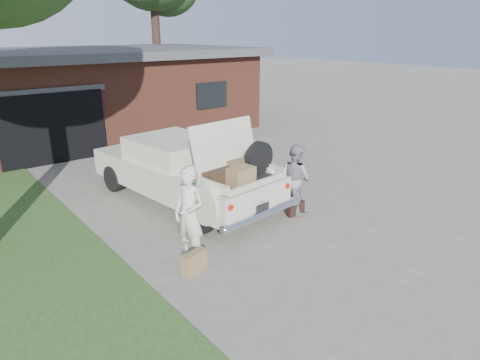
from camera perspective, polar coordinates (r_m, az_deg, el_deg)
ground at (r=8.69m, az=2.50°, el=-7.89°), size 90.00×90.00×0.00m
house at (r=18.45m, az=-19.46°, el=11.08°), size 12.80×7.80×3.30m
sedan at (r=10.44m, az=-7.52°, el=1.35°), size 2.59×5.48×2.17m
woman_left at (r=7.62m, az=-6.78°, el=-4.61°), size 0.56×0.73×1.79m
woman_right at (r=9.76m, az=7.40°, el=0.18°), size 0.61×0.78×1.59m
suitcase_left at (r=7.55m, az=-6.14°, el=-10.84°), size 0.51×0.24×0.38m
suitcase_right at (r=9.77m, az=7.44°, el=-3.80°), size 0.43×0.18×0.32m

